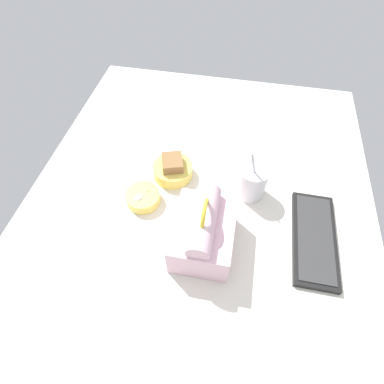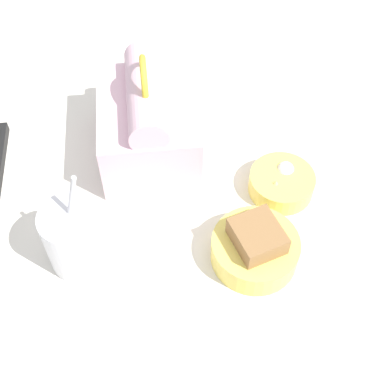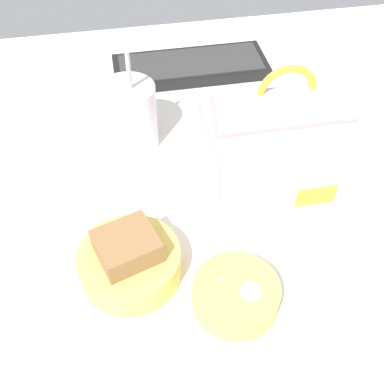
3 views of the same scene
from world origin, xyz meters
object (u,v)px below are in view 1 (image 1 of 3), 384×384
lunch_bag (203,232)px  bento_bowl_snacks (143,197)px  soup_cup (252,182)px  bento_bowl_sandwich (173,169)px  keyboard (314,238)px

lunch_bag → bento_bowl_snacks: bearing=-118.4°
soup_cup → bento_bowl_sandwich: size_ratio=1.41×
lunch_bag → soup_cup: lunch_bag is taller
keyboard → bento_bowl_snacks: size_ratio=2.82×
keyboard → bento_bowl_sandwich: bento_bowl_sandwich is taller
lunch_bag → bento_bowl_sandwich: (-23.69, -14.25, -4.12)cm
lunch_bag → bento_bowl_snacks: 24.35cm
lunch_bag → bento_bowl_sandwich: lunch_bag is taller
soup_cup → bento_bowl_sandwich: bearing=-96.0°
bento_bowl_snacks → lunch_bag: bearing=61.6°
lunch_bag → bento_bowl_snacks: (-11.33, -20.95, -5.05)cm
keyboard → bento_bowl_sandwich: bearing=-109.7°
keyboard → lunch_bag: bearing=-76.9°
bento_bowl_sandwich → soup_cup: bearing=84.0°
lunch_bag → bento_bowl_snacks: size_ratio=1.94×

